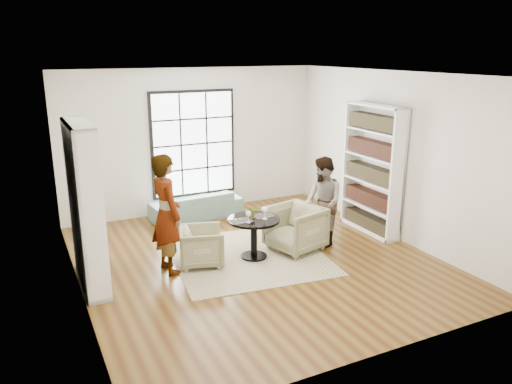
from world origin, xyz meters
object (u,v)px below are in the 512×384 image
sofa (196,205)px  armchair_left (202,246)px  person_left (167,214)px  person_right (323,202)px  wine_glass_right (265,210)px  wine_glass_left (248,214)px  flower_centerpiece (252,212)px  pedestal_table (254,229)px  armchair_right (295,228)px

sofa → armchair_left: bearing=68.1°
person_left → person_right: bearing=-99.8°
wine_glass_right → armchair_left: bearing=167.0°
wine_glass_left → flower_centerpiece: 0.22m
armchair_left → pedestal_table: bearing=-82.7°
armchair_left → armchair_right: bearing=-78.5°
pedestal_table → flower_centerpiece: 0.30m
pedestal_table → sofa: pedestal_table is taller
armchair_right → wine_glass_left: bearing=-96.1°
armchair_right → pedestal_table: bearing=-104.2°
wine_glass_left → wine_glass_right: 0.31m
wine_glass_right → flower_centerpiece: bearing=141.3°
pedestal_table → person_left: 1.49m
pedestal_table → person_right: (1.34, 0.00, 0.29)m
sofa → flower_centerpiece: flower_centerpiece is taller
armchair_right → wine_glass_right: 0.80m
armchair_right → person_left: 2.28m
sofa → armchair_right: size_ratio=2.15×
wine_glass_left → wine_glass_right: wine_glass_right is taller
flower_centerpiece → wine_glass_left: bearing=-129.1°
pedestal_table → person_left: (-1.42, 0.13, 0.44)m
sofa → wine_glass_left: 2.55m
armchair_left → person_right: bearing=-77.5°
pedestal_table → flower_centerpiece: (-0.02, 0.03, 0.29)m
sofa → wine_glass_left: (0.01, -2.48, 0.56)m
person_right → wine_glass_left: 1.51m
armchair_left → armchair_right: armchair_right is taller
sofa → person_right: (1.52, -2.34, 0.52)m
sofa → person_right: size_ratio=1.17×
pedestal_table → person_right: bearing=0.2°
pedestal_table → armchair_left: 0.90m
person_right → wine_glass_left: bearing=-75.1°
wine_glass_left → flower_centerpiece: size_ratio=0.93×
armchair_right → armchair_left: bearing=-108.8°
person_right → wine_glass_right: (-1.20, -0.11, 0.05)m
pedestal_table → armchair_left: pedestal_table is taller
armchair_right → wine_glass_left: size_ratio=4.34×
armchair_left → wine_glass_right: (1.01, -0.23, 0.53)m
wine_glass_right → flower_centerpiece: size_ratio=1.01×
person_left → wine_glass_right: person_left is taller
person_right → person_left: bearing=-83.1°
wine_glass_left → wine_glass_right: size_ratio=0.92×
armchair_left → person_left: 0.83m
person_right → flower_centerpiece: person_right is taller
person_right → pedestal_table: bearing=-80.3°
person_left → flower_centerpiece: size_ratio=8.85×
sofa → wine_glass_right: wine_glass_right is taller
person_right → sofa: bearing=-137.6°
pedestal_table → person_left: bearing=174.8°
armchair_left → armchair_right: 1.67m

